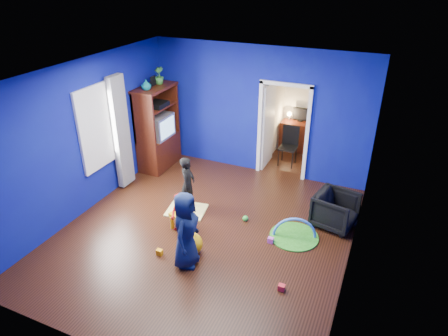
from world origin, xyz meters
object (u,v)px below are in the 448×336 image
at_px(armchair, 335,210).
at_px(child_navy, 186,230).
at_px(toddler_red, 180,215).
at_px(play_mat, 294,236).
at_px(study_desk, 298,136).
at_px(crt_tv, 159,126).
at_px(folding_chair, 288,147).
at_px(kid_chair, 179,215).
at_px(tv_armoire, 158,128).
at_px(hopper_ball, 191,244).
at_px(child_black, 188,184).
at_px(vase, 146,85).

distance_m(armchair, child_navy, 2.89).
relative_size(toddler_red, play_mat, 0.95).
bearing_deg(armchair, study_desk, 38.31).
height_order(child_navy, toddler_red, child_navy).
xyz_separation_m(crt_tv, folding_chair, (2.76, 1.28, -0.56)).
bearing_deg(child_navy, kid_chair, 27.29).
xyz_separation_m(tv_armoire, hopper_ball, (2.24, -2.62, -0.79)).
distance_m(kid_chair, play_mat, 2.13).
xyz_separation_m(child_black, toddler_red, (0.28, -0.81, -0.15)).
xyz_separation_m(study_desk, folding_chair, (0.00, -0.96, 0.09)).
xyz_separation_m(child_navy, folding_chair, (0.51, 4.15, -0.20)).
bearing_deg(toddler_red, armchair, 53.89).
height_order(toddler_red, folding_chair, folding_chair).
relative_size(hopper_ball, play_mat, 0.44).
bearing_deg(kid_chair, folding_chair, 90.37).
distance_m(child_black, vase, 2.43).
xyz_separation_m(armchair, vase, (-4.30, 0.53, 1.74)).
distance_m(play_mat, study_desk, 3.85).
bearing_deg(study_desk, hopper_ball, -96.60).
distance_m(crt_tv, play_mat, 4.09).
bearing_deg(folding_chair, study_desk, 90.00).
xyz_separation_m(vase, kid_chair, (1.67, -1.73, -1.82)).
bearing_deg(toddler_red, crt_tv, 153.08).
bearing_deg(armchair, child_navy, 147.72).
distance_m(vase, hopper_ball, 3.73).
bearing_deg(toddler_red, play_mat, 45.82).
xyz_separation_m(hopper_ball, folding_chair, (0.56, 3.90, 0.27)).
relative_size(tv_armoire, hopper_ball, 5.05).
bearing_deg(toddler_red, child_black, 133.57).
relative_size(vase, hopper_ball, 0.58).
xyz_separation_m(armchair, play_mat, (-0.58, -0.66, -0.32)).
xyz_separation_m(child_navy, crt_tv, (-2.25, 2.87, 0.36)).
xyz_separation_m(child_black, kid_chair, (0.13, -0.61, -0.31)).
relative_size(child_navy, folding_chair, 1.43).
relative_size(armchair, vase, 3.26).
bearing_deg(play_mat, hopper_ball, -142.46).
distance_m(child_navy, hopper_ball, 0.53).
xyz_separation_m(hopper_ball, play_mat, (1.48, 1.14, -0.18)).
relative_size(child_black, tv_armoire, 0.58).
height_order(armchair, kid_chair, armchair).
relative_size(child_navy, study_desk, 1.49).
bearing_deg(folding_chair, tv_armoire, -155.40).
bearing_deg(toddler_red, hopper_ball, -18.94).
height_order(armchair, vase, vase).
bearing_deg(child_black, vase, 41.26).
distance_m(toddler_red, kid_chair, 0.30).
bearing_deg(folding_chair, play_mat, -71.65).
relative_size(tv_armoire, kid_chair, 3.92).
height_order(child_black, crt_tv, crt_tv).
bearing_deg(toddler_red, vase, 157.80).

